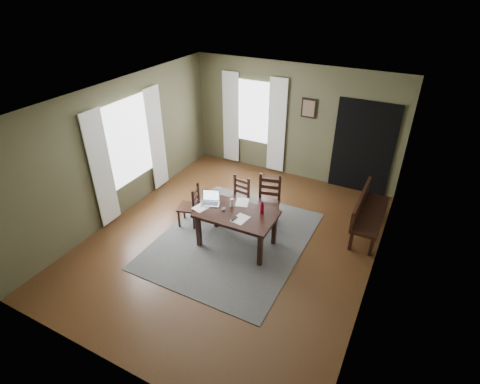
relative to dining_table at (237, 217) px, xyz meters
The scene contains 24 objects.
ground 0.65m from the dining_table, 145.89° to the left, with size 5.00×6.00×0.01m.
room_shell 1.19m from the dining_table, 145.89° to the left, with size 5.02×6.02×2.71m.
rug 0.64m from the dining_table, 145.89° to the left, with size 2.60×3.20×0.01m.
dining_table is the anchor object (origin of this frame).
chair_end 1.14m from the dining_table, behind, with size 0.47×0.47×0.87m.
chair_back_left 0.95m from the dining_table, 115.75° to the left, with size 0.42×0.42×0.87m.
chair_back_right 0.93m from the dining_table, 75.89° to the left, with size 0.53×0.54×1.02m.
bench 2.50m from the dining_table, 36.14° to the left, with size 0.48×1.49×0.84m.
laptop 0.61m from the dining_table, behind, with size 0.41×0.37×0.23m.
computer_mouse 0.27m from the dining_table, behind, with size 0.06×0.10×0.03m, color #3F3F42.
tv_remote 0.22m from the dining_table, 73.28° to the right, with size 0.04×0.15×0.02m, color black.
drinking_glass 0.29m from the dining_table, 139.26° to the left, with size 0.07×0.07×0.16m, color silver.
water_bottle 0.49m from the dining_table, 26.13° to the left, with size 0.09×0.09×0.24m.
paper_a 0.67m from the dining_table, 168.35° to the right, with size 0.23×0.30×0.00m, color white.
paper_b 0.22m from the dining_table, 42.87° to the right, with size 0.23×0.30×0.00m, color white.
paper_c 0.37m from the dining_table, 100.78° to the left, with size 0.23×0.30×0.00m, color white.
window_left 2.74m from the dining_table, behind, with size 0.01×1.30×1.70m.
window_back 3.36m from the dining_table, 110.30° to the left, with size 1.00×0.01×1.50m.
curtain_left_near 2.69m from the dining_table, 168.34° to the right, with size 0.03×0.48×2.30m.
curtain_left_far 2.86m from the dining_table, 156.67° to the left, with size 0.03×0.48×2.30m.
curtain_back_left 3.55m from the dining_table, 120.04° to the left, with size 0.44×0.03×2.30m.
curtain_back_right 3.13m from the dining_table, 99.59° to the left, with size 0.44×0.03×2.30m.
framed_picture 3.26m from the dining_table, 85.91° to the left, with size 0.34×0.03×0.44m.
doorway_back 3.44m from the dining_table, 63.60° to the left, with size 1.30×0.03×2.10m.
Camera 1 is at (2.70, -4.93, 4.45)m, focal length 28.00 mm.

